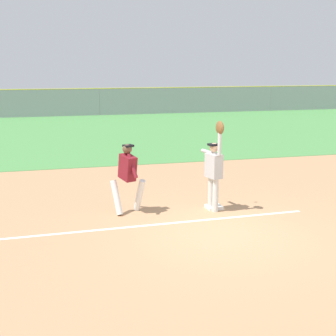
# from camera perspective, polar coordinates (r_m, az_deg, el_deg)

# --- Properties ---
(ground_plane) EXTENTS (76.69, 76.69, 0.00)m
(ground_plane) POSITION_cam_1_polar(r_m,az_deg,el_deg) (10.33, 6.58, -7.95)
(ground_plane) COLOR tan
(outfield_grass) EXTENTS (53.04, 17.28, 0.01)m
(outfield_grass) POSITION_cam_1_polar(r_m,az_deg,el_deg) (25.58, -6.25, 4.39)
(outfield_grass) COLOR #4C8C47
(outfield_grass) RESTS_ON ground_plane
(chalk_foul_line) EXTENTS (12.00, 0.43, 0.01)m
(chalk_foul_line) POSITION_cam_1_polar(r_m,az_deg,el_deg) (10.53, -13.78, -7.81)
(chalk_foul_line) COLOR white
(chalk_foul_line) RESTS_ON ground_plane
(first_base) EXTENTS (0.39, 0.39, 0.08)m
(first_base) POSITION_cam_1_polar(r_m,az_deg,el_deg) (12.04, 5.60, -4.73)
(first_base) COLOR white
(first_base) RESTS_ON ground_plane
(fielder) EXTENTS (0.36, 0.89, 2.28)m
(fielder) POSITION_cam_1_polar(r_m,az_deg,el_deg) (11.59, 5.63, 0.11)
(fielder) COLOR silver
(fielder) RESTS_ON ground_plane
(runner) EXTENTS (0.88, 0.81, 1.72)m
(runner) POSITION_cam_1_polar(r_m,az_deg,el_deg) (11.43, -4.92, -0.69)
(runner) COLOR white
(runner) RESTS_ON ground_plane
(baseball) EXTENTS (0.07, 0.07, 0.07)m
(baseball) POSITION_cam_1_polar(r_m,az_deg,el_deg) (11.71, 6.10, 5.29)
(baseball) COLOR white
(outfield_fence) EXTENTS (53.12, 0.08, 1.92)m
(outfield_fence) POSITION_cam_1_polar(r_m,az_deg,el_deg) (34.00, -8.37, 7.96)
(outfield_fence) COLOR #93999E
(outfield_fence) RESTS_ON ground_plane
(parked_car_white) EXTENTS (4.49, 2.28, 1.25)m
(parked_car_white) POSITION_cam_1_polar(r_m,az_deg,el_deg) (37.26, -13.34, 7.71)
(parked_car_white) COLOR white
(parked_car_white) RESTS_ON ground_plane
(parked_car_silver) EXTENTS (4.44, 2.19, 1.25)m
(parked_car_silver) POSITION_cam_1_polar(r_m,az_deg,el_deg) (37.63, -5.10, 8.04)
(parked_car_silver) COLOR #B7B7BC
(parked_car_silver) RESTS_ON ground_plane
(parked_car_tan) EXTENTS (4.47, 2.24, 1.25)m
(parked_car_tan) POSITION_cam_1_polar(r_m,az_deg,el_deg) (39.53, 3.24, 8.28)
(parked_car_tan) COLOR tan
(parked_car_tan) RESTS_ON ground_plane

